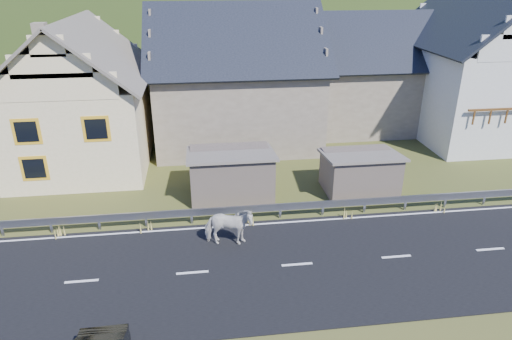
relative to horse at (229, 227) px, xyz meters
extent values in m
plane|color=#324119|center=(2.49, -1.74, -0.88)|extent=(160.00, 160.00, 0.00)
cube|color=black|center=(2.49, -1.74, -0.86)|extent=(60.00, 7.00, 0.04)
cube|color=silver|center=(2.49, -1.74, -0.84)|extent=(60.00, 6.60, 0.01)
cube|color=#93969B|center=(2.49, 1.94, -0.30)|extent=(28.00, 0.08, 0.34)
cube|color=#93969B|center=(-9.51, 1.96, -0.53)|extent=(0.10, 0.06, 0.70)
cube|color=#93969B|center=(-7.51, 1.96, -0.53)|extent=(0.10, 0.06, 0.70)
cube|color=#93969B|center=(-5.51, 1.96, -0.53)|extent=(0.10, 0.06, 0.70)
cube|color=#93969B|center=(-3.51, 1.96, -0.53)|extent=(0.10, 0.06, 0.70)
cube|color=#93969B|center=(-1.51, 1.96, -0.53)|extent=(0.10, 0.06, 0.70)
cube|color=#93969B|center=(0.49, 1.96, -0.53)|extent=(0.10, 0.06, 0.70)
cube|color=#93969B|center=(2.49, 1.96, -0.53)|extent=(0.10, 0.06, 0.70)
cube|color=#93969B|center=(4.49, 1.96, -0.53)|extent=(0.10, 0.06, 0.70)
cube|color=#93969B|center=(6.49, 1.96, -0.53)|extent=(0.10, 0.06, 0.70)
cube|color=#93969B|center=(8.49, 1.96, -0.53)|extent=(0.10, 0.06, 0.70)
cube|color=#93969B|center=(10.49, 1.96, -0.53)|extent=(0.10, 0.06, 0.70)
cube|color=#93969B|center=(12.49, 1.96, -0.53)|extent=(0.10, 0.06, 0.70)
cube|color=#706054|center=(0.49, 4.76, 0.22)|extent=(4.30, 3.30, 2.40)
cube|color=#706054|center=(6.99, 4.26, 0.12)|extent=(3.80, 2.90, 2.20)
cube|color=#FFE6B7|center=(-7.51, 10.26, 1.62)|extent=(7.00, 9.00, 5.00)
cube|color=gold|center=(-9.11, 5.76, 2.52)|extent=(1.30, 0.12, 1.30)
cube|color=gold|center=(-5.91, 5.76, 2.52)|extent=(1.30, 0.12, 1.30)
cube|color=gold|center=(-9.11, 5.76, 0.62)|extent=(1.30, 0.12, 1.30)
cube|color=gray|center=(-9.51, 11.76, 5.68)|extent=(0.70, 0.70, 2.40)
cube|color=gray|center=(1.49, 13.26, 1.62)|extent=(10.00, 9.00, 5.00)
cube|color=gray|center=(11.49, 15.26, 1.42)|extent=(9.00, 8.00, 4.60)
cube|color=silver|center=(17.49, 12.26, 2.12)|extent=(8.00, 10.00, 6.00)
ellipsoid|color=#1B370F|center=(7.49, 178.26, -20.88)|extent=(440.00, 280.00, 260.00)
imported|color=silver|center=(0.00, 0.00, 0.00)|extent=(1.17, 2.10, 1.69)
camera|label=1|loc=(-0.97, -16.01, 9.53)|focal=32.00mm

